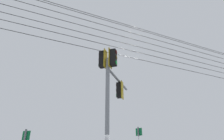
# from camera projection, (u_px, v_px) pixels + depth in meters

# --- Properties ---
(signal_mast_assembly) EXTENTS (1.94, 3.58, 6.76)m
(signal_mast_assembly) POSITION_uv_depth(u_px,v_px,m) (111.00, 89.00, 9.64)
(signal_mast_assembly) COLOR gray
(signal_mast_assembly) RESTS_ON ground
(overhead_wire_span) EXTENTS (11.37, 26.61, 2.24)m
(overhead_wire_span) POSITION_uv_depth(u_px,v_px,m) (129.00, 39.00, 10.94)
(overhead_wire_span) COLOR black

